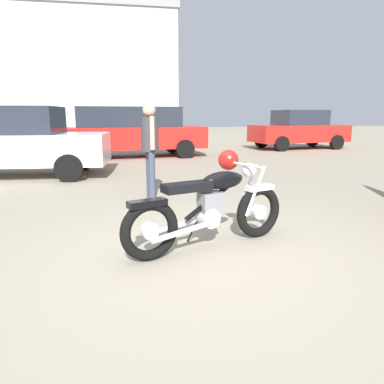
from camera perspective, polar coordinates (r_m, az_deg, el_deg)
name	(u,v)px	position (r m, az deg, el deg)	size (l,w,h in m)	color
ground_plane	(201,255)	(3.88, 1.41, -10.08)	(80.00, 80.00, 0.00)	gray
vintage_motorcycle	(212,204)	(4.01, 3.22, -1.98)	(1.98, 0.99, 1.07)	black
bystander	(150,142)	(6.19, -6.75, 7.95)	(0.30, 0.45, 1.66)	#383D51
dark_sedan_left	(134,130)	(12.87, -9.25, 9.73)	(4.89, 2.43, 1.74)	black
pale_sedan_back	(17,142)	(9.59, -26.17, 7.20)	(4.29, 2.10, 1.67)	black
white_estate_far	(125,128)	(18.31, -10.64, 10.06)	(4.22, 1.96, 1.67)	black
blue_hatchback_right	(299,130)	(16.60, 16.74, 9.55)	(4.39, 2.35, 1.67)	black
industrial_building	(75,73)	(35.53, -18.28, 17.64)	(18.01, 10.52, 19.35)	#B2B2B7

